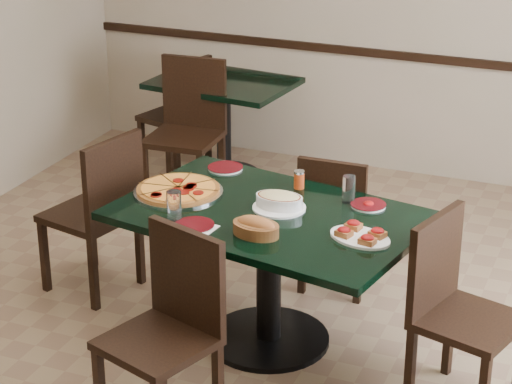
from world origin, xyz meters
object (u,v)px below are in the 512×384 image
at_px(back_table, 224,110).
at_px(pepperoni_pizza, 178,190).
at_px(chair_near, 171,320).
at_px(bruschetta_platter, 360,234).
at_px(back_chair_left, 182,110).
at_px(bread_basket, 256,227).
at_px(chair_far, 336,217).
at_px(main_table, 269,245).
at_px(lasagna_casserole, 279,201).
at_px(chair_right, 454,301).
at_px(back_chair_near, 188,122).
at_px(chair_left, 101,206).

bearing_deg(back_table, pepperoni_pizza, -66.46).
distance_m(chair_near, bruschetta_platter, 0.99).
distance_m(back_chair_left, bread_basket, 2.79).
bearing_deg(back_table, chair_far, -40.57).
bearing_deg(back_table, main_table, -54.38).
relative_size(bread_basket, bruschetta_platter, 0.70).
height_order(main_table, lasagna_casserole, lasagna_casserole).
bearing_deg(chair_near, chair_right, 48.86).
relative_size(chair_far, back_chair_near, 0.84).
distance_m(main_table, pepperoni_pizza, 0.58).
height_order(chair_near, chair_right, chair_near).
xyz_separation_m(chair_left, pepperoni_pizza, (0.55, -0.10, 0.23)).
relative_size(chair_far, chair_right, 0.90).
bearing_deg(lasagna_casserole, pepperoni_pizza, 179.81).
height_order(chair_right, pepperoni_pizza, chair_right).
bearing_deg(bruschetta_platter, lasagna_casserole, 178.87).
height_order(chair_near, chair_left, chair_left).
bearing_deg(back_chair_near, main_table, -55.52).
bearing_deg(chair_right, pepperoni_pizza, 98.34).
relative_size(chair_far, bruschetta_platter, 2.27).
bearing_deg(chair_far, chair_near, 78.06).
xyz_separation_m(chair_near, pepperoni_pizza, (-0.39, 0.88, 0.24)).
bearing_deg(lasagna_casserole, bread_basket, -88.98).
height_order(chair_left, bread_basket, chair_left).
xyz_separation_m(chair_right, chair_left, (-2.08, 0.32, 0.02)).
bearing_deg(pepperoni_pizza, main_table, -6.23).
bearing_deg(chair_near, main_table, 98.19).
distance_m(chair_far, chair_right, 1.18).
bearing_deg(back_table, chair_near, -64.45).
xyz_separation_m(main_table, lasagna_casserole, (0.03, 0.06, 0.23)).
distance_m(chair_near, bread_basket, 0.63).
distance_m(main_table, lasagna_casserole, 0.24).
height_order(chair_far, chair_left, chair_left).
distance_m(chair_left, bruschetta_platter, 1.65).
height_order(back_table, chair_near, chair_near).
bearing_deg(back_chair_left, back_table, 110.26).
xyz_separation_m(pepperoni_pizza, bread_basket, (0.58, -0.33, 0.02)).
height_order(chair_near, lasagna_casserole, chair_near).
bearing_deg(chair_far, back_chair_left, -40.43).
xyz_separation_m(main_table, pepperoni_pizza, (-0.54, 0.06, 0.20)).
bearing_deg(lasagna_casserole, main_table, -116.17).
bearing_deg(bread_basket, bruschetta_platter, 25.70).
relative_size(chair_near, chair_right, 1.01).
distance_m(back_table, chair_right, 3.10).
relative_size(pepperoni_pizza, bruschetta_platter, 1.28).
relative_size(lasagna_casserole, bread_basket, 1.05).
bearing_deg(chair_far, chair_left, 21.69).
height_order(back_table, chair_right, chair_right).
distance_m(chair_near, back_chair_near, 2.66).
bearing_deg(bread_basket, pepperoni_pizza, 158.69).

